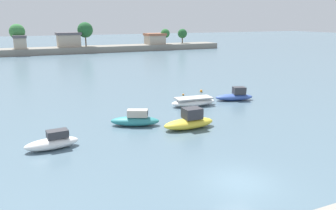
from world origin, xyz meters
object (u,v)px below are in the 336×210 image
moored_boat_4 (235,96)px  mooring_buoy_1 (183,95)px  moored_boat_0 (53,142)px  moored_boat_1 (135,120)px  moored_boat_2 (190,121)px  mooring_buoy_0 (201,91)px  moored_boat_3 (193,102)px

moored_boat_4 → mooring_buoy_1: size_ratio=18.96×
moored_boat_0 → mooring_buoy_1: (17.41, 12.32, -0.40)m
mooring_buoy_1 → moored_boat_1: bearing=-136.1°
moored_boat_2 → moored_boat_4: moored_boat_2 is taller
moored_boat_0 → moored_boat_1: moored_boat_1 is taller
mooring_buoy_0 → mooring_buoy_1: mooring_buoy_0 is taller
moored_boat_3 → mooring_buoy_0: bearing=57.6°
moored_boat_4 → mooring_buoy_0: 5.89m
moored_boat_2 → mooring_buoy_0: bearing=56.1°
moored_boat_1 → moored_boat_0: bearing=-134.5°
moored_boat_0 → mooring_buoy_1: size_ratio=16.02×
moored_boat_3 → mooring_buoy_1: bearing=79.7°
mooring_buoy_0 → moored_boat_3: bearing=-126.8°
moored_boat_0 → mooring_buoy_1: 21.33m
moored_boat_3 → moored_boat_4: (5.86, 0.26, 0.08)m
moored_boat_2 → mooring_buoy_1: bearing=65.2°
moored_boat_4 → mooring_buoy_0: (-1.40, 5.71, -0.37)m
moored_boat_1 → moored_boat_4: (14.28, 4.49, 0.01)m
mooring_buoy_1 → moored_boat_3: bearing=-104.7°
moored_boat_2 → moored_boat_4: (10.14, 7.31, -0.10)m
moored_boat_1 → moored_boat_3: 9.42m
moored_boat_2 → moored_boat_1: bearing=145.7°
moored_boat_2 → moored_boat_3: moored_boat_2 is taller
moored_boat_1 → moored_boat_2: moored_boat_2 is taller
moored_boat_0 → mooring_buoy_0: moored_boat_0 is taller
moored_boat_2 → moored_boat_4: bearing=35.7°
moored_boat_1 → moored_boat_4: size_ratio=0.98×
moored_boat_2 → mooring_buoy_0: 15.69m
moored_boat_1 → mooring_buoy_1: 13.58m
moored_boat_0 → moored_boat_1: size_ratio=0.87×
mooring_buoy_0 → mooring_buoy_1: 3.20m
moored_boat_2 → mooring_buoy_1: size_ratio=18.93×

